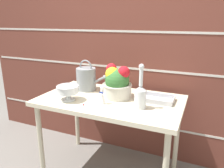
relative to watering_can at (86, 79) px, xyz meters
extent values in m
cube|color=brown|center=(0.31, 0.34, 0.25)|extent=(3.60, 0.08, 2.20)
cube|color=beige|center=(0.31, 0.30, -0.51)|extent=(3.53, 0.00, 0.02)
cube|color=beige|center=(0.31, 0.30, 0.07)|extent=(3.53, 0.00, 0.02)
cube|color=beige|center=(0.31, 0.30, 0.43)|extent=(3.53, 0.00, 0.02)
cube|color=beige|center=(0.31, -0.13, -0.13)|extent=(1.21, 0.71, 0.04)
cylinder|color=beige|center=(-0.24, -0.43, -0.50)|extent=(0.04, 0.04, 0.70)
cylinder|color=beige|center=(-0.24, 0.16, -0.50)|extent=(0.04, 0.04, 0.70)
cylinder|color=beige|center=(0.85, 0.16, -0.50)|extent=(0.04, 0.04, 0.70)
cylinder|color=gray|center=(0.00, 0.00, 0.00)|extent=(0.18, 0.18, 0.21)
cylinder|color=gray|center=(0.14, 0.00, 0.01)|extent=(0.14, 0.02, 0.09)
cone|color=gray|center=(0.21, 0.00, 0.04)|extent=(0.05, 0.05, 0.06)
torus|color=gray|center=(0.00, 0.00, 0.12)|extent=(0.13, 0.01, 0.13)
cylinder|color=silver|center=(0.00, -0.31, -0.10)|extent=(0.12, 0.12, 0.01)
cylinder|color=silver|center=(0.00, -0.31, -0.07)|extent=(0.04, 0.04, 0.05)
sphere|color=silver|center=(0.00, -0.31, -0.07)|extent=(0.05, 0.05, 0.05)
cylinder|color=silver|center=(0.00, -0.31, -0.02)|extent=(0.18, 0.18, 0.06)
torus|color=silver|center=(0.00, -0.31, 0.01)|extent=(0.19, 0.19, 0.01)
cylinder|color=beige|center=(0.35, -0.08, -0.05)|extent=(0.24, 0.24, 0.11)
torus|color=beige|center=(0.35, -0.08, 0.00)|extent=(0.26, 0.26, 0.01)
sphere|color=#387033|center=(0.35, -0.08, 0.04)|extent=(0.21, 0.21, 0.21)
sphere|color=yellow|center=(0.30, -0.09, 0.09)|extent=(0.12, 0.12, 0.12)
sphere|color=red|center=(0.28, -0.05, 0.13)|extent=(0.09, 0.09, 0.09)
sphere|color=red|center=(0.41, -0.08, 0.12)|extent=(0.10, 0.10, 0.10)
cylinder|color=silver|center=(0.60, -0.23, -0.04)|extent=(0.09, 0.09, 0.14)
cone|color=silver|center=(0.60, -0.23, 0.05)|extent=(0.09, 0.09, 0.03)
cylinder|color=silver|center=(0.60, -0.23, 0.13)|extent=(0.03, 0.03, 0.14)
sphere|color=silver|center=(0.60, -0.23, 0.21)|extent=(0.04, 0.04, 0.04)
cone|color=white|center=(0.30, -0.27, -0.06)|extent=(0.06, 0.06, 0.10)
cylinder|color=white|center=(0.30, -0.27, 0.01)|extent=(0.03, 0.03, 0.03)
sphere|color=white|center=(0.30, -0.27, 0.02)|extent=(0.03, 0.03, 0.03)
cube|color=#193399|center=(0.30, -0.29, -0.01)|extent=(0.03, 0.01, 0.01)
cube|color=#B7B7BC|center=(0.68, -0.03, -0.11)|extent=(0.27, 0.18, 0.01)
cube|color=#B7B7BC|center=(0.68, -0.12, -0.09)|extent=(0.27, 0.01, 0.04)
cube|color=#B7B7BC|center=(0.68, 0.06, -0.09)|extent=(0.27, 0.01, 0.04)
cube|color=#B7B7BC|center=(0.55, -0.03, -0.09)|extent=(0.01, 0.18, 0.04)
cube|color=#B7B7BC|center=(0.82, -0.03, -0.09)|extent=(0.01, 0.18, 0.04)
sphere|color=red|center=(0.18, -0.36, -0.11)|extent=(0.01, 0.01, 0.01)
camera|label=1|loc=(1.02, -1.74, 0.54)|focal=35.00mm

